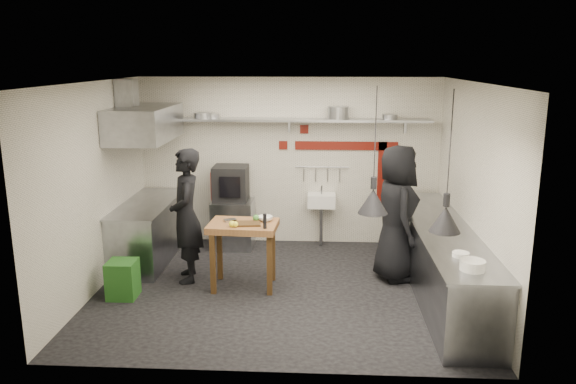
# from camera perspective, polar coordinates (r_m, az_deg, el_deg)

# --- Properties ---
(floor) EXTENTS (5.00, 5.00, 0.00)m
(floor) POSITION_cam_1_polar(r_m,az_deg,el_deg) (7.84, -0.71, -9.83)
(floor) COLOR black
(floor) RESTS_ON ground
(ceiling) EXTENTS (5.00, 5.00, 0.00)m
(ceiling) POSITION_cam_1_polar(r_m,az_deg,el_deg) (7.20, -0.78, 11.09)
(ceiling) COLOR beige
(ceiling) RESTS_ON floor
(wall_back) EXTENTS (5.00, 0.04, 2.80)m
(wall_back) POSITION_cam_1_polar(r_m,az_deg,el_deg) (9.45, 0.13, 3.11)
(wall_back) COLOR beige
(wall_back) RESTS_ON floor
(wall_front) EXTENTS (5.00, 0.04, 2.80)m
(wall_front) POSITION_cam_1_polar(r_m,az_deg,el_deg) (5.38, -2.28, -4.94)
(wall_front) COLOR beige
(wall_front) RESTS_ON floor
(wall_left) EXTENTS (0.04, 4.20, 2.80)m
(wall_left) POSITION_cam_1_polar(r_m,az_deg,el_deg) (7.96, -18.99, 0.41)
(wall_left) COLOR beige
(wall_left) RESTS_ON floor
(wall_right) EXTENTS (0.04, 4.20, 2.80)m
(wall_right) POSITION_cam_1_polar(r_m,az_deg,el_deg) (7.65, 18.29, -0.06)
(wall_right) COLOR beige
(wall_right) RESTS_ON floor
(red_band_horiz) EXTENTS (1.70, 0.02, 0.14)m
(red_band_horiz) POSITION_cam_1_polar(r_m,az_deg,el_deg) (9.38, 5.95, 4.69)
(red_band_horiz) COLOR #62130B
(red_band_horiz) RESTS_ON wall_back
(red_band_vert) EXTENTS (0.14, 0.02, 1.10)m
(red_band_vert) POSITION_cam_1_polar(r_m,az_deg,el_deg) (9.51, 9.49, 1.76)
(red_band_vert) COLOR #62130B
(red_band_vert) RESTS_ON wall_back
(red_tile_a) EXTENTS (0.14, 0.02, 0.14)m
(red_tile_a) POSITION_cam_1_polar(r_m,az_deg,el_deg) (9.34, 1.66, 6.39)
(red_tile_a) COLOR #62130B
(red_tile_a) RESTS_ON wall_back
(red_tile_b) EXTENTS (0.14, 0.02, 0.14)m
(red_tile_b) POSITION_cam_1_polar(r_m,az_deg,el_deg) (9.39, -0.49, 4.77)
(red_tile_b) COLOR #62130B
(red_tile_b) RESTS_ON wall_back
(back_shelf) EXTENTS (4.60, 0.34, 0.04)m
(back_shelf) POSITION_cam_1_polar(r_m,az_deg,el_deg) (9.17, 0.07, 7.33)
(back_shelf) COLOR gray
(back_shelf) RESTS_ON wall_back
(shelf_bracket_left) EXTENTS (0.04, 0.06, 0.24)m
(shelf_bracket_left) POSITION_cam_1_polar(r_m,az_deg,el_deg) (9.62, -11.34, 6.76)
(shelf_bracket_left) COLOR gray
(shelf_bracket_left) RESTS_ON wall_back
(shelf_bracket_mid) EXTENTS (0.04, 0.06, 0.24)m
(shelf_bracket_mid) POSITION_cam_1_polar(r_m,az_deg,el_deg) (9.33, 0.12, 6.82)
(shelf_bracket_mid) COLOR gray
(shelf_bracket_mid) RESTS_ON wall_back
(shelf_bracket_right) EXTENTS (0.04, 0.06, 0.24)m
(shelf_bracket_right) POSITION_cam_1_polar(r_m,az_deg,el_deg) (9.42, 11.82, 6.60)
(shelf_bracket_right) COLOR gray
(shelf_bracket_right) RESTS_ON wall_back
(pan_far_left) EXTENTS (0.36, 0.36, 0.09)m
(pan_far_left) POSITION_cam_1_polar(r_m,az_deg,el_deg) (9.34, -8.63, 7.70)
(pan_far_left) COLOR gray
(pan_far_left) RESTS_ON back_shelf
(pan_mid_left) EXTENTS (0.27, 0.27, 0.07)m
(pan_mid_left) POSITION_cam_1_polar(r_m,az_deg,el_deg) (9.31, -7.72, 7.65)
(pan_mid_left) COLOR gray
(pan_mid_left) RESTS_ON back_shelf
(stock_pot) EXTENTS (0.36, 0.36, 0.20)m
(stock_pot) POSITION_cam_1_polar(r_m,az_deg,el_deg) (9.15, 5.13, 8.02)
(stock_pot) COLOR gray
(stock_pot) RESTS_ON back_shelf
(pan_right) EXTENTS (0.31, 0.31, 0.08)m
(pan_right) POSITION_cam_1_polar(r_m,az_deg,el_deg) (9.22, 10.27, 7.53)
(pan_right) COLOR gray
(pan_right) RESTS_ON back_shelf
(oven_stand) EXTENTS (0.67, 0.61, 0.80)m
(oven_stand) POSITION_cam_1_polar(r_m,az_deg,el_deg) (9.44, -5.58, -3.22)
(oven_stand) COLOR gray
(oven_stand) RESTS_ON floor
(combi_oven) EXTENTS (0.56, 0.52, 0.58)m
(combi_oven) POSITION_cam_1_polar(r_m,az_deg,el_deg) (9.27, -5.83, 0.88)
(combi_oven) COLOR black
(combi_oven) RESTS_ON oven_stand
(oven_door) EXTENTS (0.54, 0.03, 0.46)m
(oven_door) POSITION_cam_1_polar(r_m,az_deg,el_deg) (9.05, -6.19, 0.55)
(oven_door) COLOR #62130B
(oven_door) RESTS_ON combi_oven
(oven_glass) EXTENTS (0.33, 0.02, 0.34)m
(oven_glass) POSITION_cam_1_polar(r_m,az_deg,el_deg) (8.99, -5.94, 0.48)
(oven_glass) COLOR black
(oven_glass) RESTS_ON oven_door
(hand_sink) EXTENTS (0.46, 0.34, 0.22)m
(hand_sink) POSITION_cam_1_polar(r_m,az_deg,el_deg) (9.39, 3.42, -0.85)
(hand_sink) COLOR white
(hand_sink) RESTS_ON wall_back
(sink_tap) EXTENTS (0.03, 0.03, 0.14)m
(sink_tap) POSITION_cam_1_polar(r_m,az_deg,el_deg) (9.35, 3.43, 0.21)
(sink_tap) COLOR gray
(sink_tap) RESTS_ON hand_sink
(sink_drain) EXTENTS (0.06, 0.06, 0.66)m
(sink_drain) POSITION_cam_1_polar(r_m,az_deg,el_deg) (9.47, 3.38, -3.49)
(sink_drain) COLOR gray
(sink_drain) RESTS_ON floor
(utensil_rail) EXTENTS (0.90, 0.02, 0.02)m
(utensil_rail) POSITION_cam_1_polar(r_m,az_deg,el_deg) (9.41, 3.46, 2.54)
(utensil_rail) COLOR gray
(utensil_rail) RESTS_ON wall_back
(counter_right) EXTENTS (0.70, 3.80, 0.90)m
(counter_right) POSITION_cam_1_polar(r_m,az_deg,el_deg) (7.83, 15.29, -6.80)
(counter_right) COLOR gray
(counter_right) RESTS_ON floor
(counter_right_top) EXTENTS (0.76, 3.90, 0.03)m
(counter_right_top) POSITION_cam_1_polar(r_m,az_deg,el_deg) (7.69, 15.51, -3.55)
(counter_right_top) COLOR gray
(counter_right_top) RESTS_ON counter_right
(plate_stack) EXTENTS (0.31, 0.31, 0.11)m
(plate_stack) POSITION_cam_1_polar(r_m,az_deg,el_deg) (6.23, 18.24, -7.08)
(plate_stack) COLOR white
(plate_stack) RESTS_ON counter_right_top
(small_bowl_right) EXTENTS (0.23, 0.23, 0.05)m
(small_bowl_right) POSITION_cam_1_polar(r_m,az_deg,el_deg) (6.61, 17.14, -6.08)
(small_bowl_right) COLOR white
(small_bowl_right) RESTS_ON counter_right_top
(counter_left) EXTENTS (0.70, 1.90, 0.90)m
(counter_left) POSITION_cam_1_polar(r_m,az_deg,el_deg) (9.04, -14.01, -3.98)
(counter_left) COLOR gray
(counter_left) RESTS_ON floor
(counter_left_top) EXTENTS (0.76, 2.00, 0.03)m
(counter_left_top) POSITION_cam_1_polar(r_m,az_deg,el_deg) (8.92, -14.18, -1.13)
(counter_left_top) COLOR gray
(counter_left_top) RESTS_ON counter_left
(extractor_hood) EXTENTS (0.78, 1.60, 0.50)m
(extractor_hood) POSITION_cam_1_polar(r_m,az_deg,el_deg) (8.68, -14.33, 6.78)
(extractor_hood) COLOR gray
(extractor_hood) RESTS_ON ceiling
(hood_duct) EXTENTS (0.28, 0.28, 0.50)m
(hood_duct) POSITION_cam_1_polar(r_m,az_deg,el_deg) (8.73, -16.07, 9.34)
(hood_duct) COLOR gray
(hood_duct) RESTS_ON ceiling
(green_bin) EXTENTS (0.38, 0.38, 0.50)m
(green_bin) POSITION_cam_1_polar(r_m,az_deg,el_deg) (7.81, -16.44, -8.49)
(green_bin) COLOR #21581B
(green_bin) RESTS_ON floor
(prep_table) EXTENTS (0.96, 0.70, 0.92)m
(prep_table) POSITION_cam_1_polar(r_m,az_deg,el_deg) (7.78, -4.53, -6.40)
(prep_table) COLOR #8F6035
(prep_table) RESTS_ON floor
(cutting_board) EXTENTS (0.36, 0.28, 0.02)m
(cutting_board) POSITION_cam_1_polar(r_m,az_deg,el_deg) (7.56, -4.09, -3.23)
(cutting_board) COLOR #442C15
(cutting_board) RESTS_ON prep_table
(pepper_mill) EXTENTS (0.06, 0.06, 0.20)m
(pepper_mill) POSITION_cam_1_polar(r_m,az_deg,el_deg) (7.35, -2.37, -2.98)
(pepper_mill) COLOR black
(pepper_mill) RESTS_ON prep_table
(lemon_a) EXTENTS (0.11, 0.11, 0.08)m
(lemon_a) POSITION_cam_1_polar(r_m,az_deg,el_deg) (7.47, -5.72, -3.25)
(lemon_a) COLOR yellow
(lemon_a) RESTS_ON prep_table
(lemon_b) EXTENTS (0.10, 0.10, 0.08)m
(lemon_b) POSITION_cam_1_polar(r_m,az_deg,el_deg) (7.45, -5.38, -3.29)
(lemon_b) COLOR yellow
(lemon_b) RESTS_ON prep_table
(veg_ball) EXTENTS (0.11, 0.11, 0.09)m
(veg_ball) POSITION_cam_1_polar(r_m,az_deg,el_deg) (7.68, -3.27, -2.65)
(veg_ball) COLOR #428934
(veg_ball) RESTS_ON prep_table
(steel_tray) EXTENTS (0.19, 0.16, 0.03)m
(steel_tray) POSITION_cam_1_polar(r_m,az_deg,el_deg) (7.72, -5.90, -2.88)
(steel_tray) COLOR gray
(steel_tray) RESTS_ON prep_table
(bowl) EXTENTS (0.21, 0.21, 0.07)m
(bowl) POSITION_cam_1_polar(r_m,az_deg,el_deg) (7.71, -2.33, -2.71)
(bowl) COLOR white
(bowl) RESTS_ON prep_table
(heat_lamp_near) EXTENTS (0.41, 0.41, 1.47)m
(heat_lamp_near) POSITION_cam_1_polar(r_m,az_deg,el_deg) (6.46, 8.81, 4.13)
(heat_lamp_near) COLOR black
(heat_lamp_near) RESTS_ON ceiling
(heat_lamp_far) EXTENTS (0.36, 0.36, 1.49)m
(heat_lamp_far) POSITION_cam_1_polar(r_m,az_deg,el_deg) (5.98, 16.05, 2.91)
(heat_lamp_far) COLOR black
(heat_lamp_far) RESTS_ON ceiling
(chef_left) EXTENTS (0.60, 0.78, 1.89)m
(chef_left) POSITION_cam_1_polar(r_m,az_deg,el_deg) (7.99, -10.31, -2.39)
(chef_left) COLOR black
(chef_left) RESTS_ON floor
(chef_right) EXTENTS (0.75, 1.03, 1.93)m
(chef_right) POSITION_cam_1_polar(r_m,az_deg,el_deg) (8.05, 10.96, -2.14)
(chef_right) COLOR black
(chef_right) RESTS_ON floor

